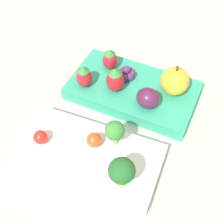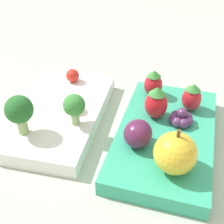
{
  "view_description": "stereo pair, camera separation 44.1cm",
  "coord_description": "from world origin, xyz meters",
  "px_view_note": "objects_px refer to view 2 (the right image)",
  "views": [
    {
      "loc": [
        -0.13,
        0.28,
        0.41
      ],
      "look_at": [
        -0.0,
        -0.0,
        0.03
      ],
      "focal_mm": 50.0,
      "sensor_mm": 36.0,
      "label": 1
    },
    {
      "loc": [
        -0.32,
        -0.1,
        0.28
      ],
      "look_at": [
        -0.0,
        -0.0,
        0.03
      ],
      "focal_mm": 50.0,
      "sensor_mm": 36.0,
      "label": 2
    }
  ],
  "objects_px": {
    "strawberry_0": "(153,83)",
    "grape_cluster": "(181,118)",
    "bento_box_savoury": "(64,113)",
    "broccoli_floret_0": "(74,106)",
    "cherry_tomato_0": "(71,104)",
    "plum": "(138,134)",
    "cherry_tomato_1": "(73,76)",
    "strawberry_2": "(192,97)",
    "bento_box_fruit": "(165,136)",
    "apple": "(175,153)",
    "broccoli_floret_1": "(19,111)",
    "strawberry_1": "(156,103)"
  },
  "relations": [
    {
      "from": "strawberry_0",
      "to": "grape_cluster",
      "type": "xyz_separation_m",
      "value": [
        -0.06,
        -0.05,
        -0.01
      ]
    },
    {
      "from": "bento_box_savoury",
      "to": "strawberry_0",
      "type": "distance_m",
      "value": 0.14
    },
    {
      "from": "broccoli_floret_0",
      "to": "cherry_tomato_0",
      "type": "distance_m",
      "value": 0.03
    },
    {
      "from": "strawberry_0",
      "to": "grape_cluster",
      "type": "distance_m",
      "value": 0.08
    },
    {
      "from": "plum",
      "to": "strawberry_0",
      "type": "bearing_deg",
      "value": 1.49
    },
    {
      "from": "broccoli_floret_0",
      "to": "plum",
      "type": "xyz_separation_m",
      "value": [
        -0.02,
        -0.09,
        -0.01
      ]
    },
    {
      "from": "cherry_tomato_1",
      "to": "strawberry_2",
      "type": "bearing_deg",
      "value": -97.03
    },
    {
      "from": "bento_box_fruit",
      "to": "grape_cluster",
      "type": "distance_m",
      "value": 0.03
    },
    {
      "from": "strawberry_0",
      "to": "grape_cluster",
      "type": "relative_size",
      "value": 1.28
    },
    {
      "from": "cherry_tomato_0",
      "to": "grape_cluster",
      "type": "xyz_separation_m",
      "value": [
        0.01,
        -0.15,
        -0.0
      ]
    },
    {
      "from": "bento_box_savoury",
      "to": "plum",
      "type": "bearing_deg",
      "value": -111.19
    },
    {
      "from": "cherry_tomato_0",
      "to": "plum",
      "type": "distance_m",
      "value": 0.11
    },
    {
      "from": "apple",
      "to": "strawberry_2",
      "type": "relative_size",
      "value": 1.36
    },
    {
      "from": "bento_box_fruit",
      "to": "cherry_tomato_0",
      "type": "xyz_separation_m",
      "value": [
        0.01,
        0.13,
        0.02
      ]
    },
    {
      "from": "bento_box_savoury",
      "to": "grape_cluster",
      "type": "relative_size",
      "value": 6.58
    },
    {
      "from": "strawberry_2",
      "to": "plum",
      "type": "relative_size",
      "value": 1.1
    },
    {
      "from": "broccoli_floret_0",
      "to": "apple",
      "type": "xyz_separation_m",
      "value": [
        -0.05,
        -0.14,
        -0.0
      ]
    },
    {
      "from": "cherry_tomato_1",
      "to": "broccoli_floret_1",
      "type": "bearing_deg",
      "value": 174.82
    },
    {
      "from": "broccoli_floret_1",
      "to": "strawberry_2",
      "type": "distance_m",
      "value": 0.23
    },
    {
      "from": "broccoli_floret_1",
      "to": "strawberry_2",
      "type": "relative_size",
      "value": 1.31
    },
    {
      "from": "broccoli_floret_0",
      "to": "broccoli_floret_1",
      "type": "height_order",
      "value": "broccoli_floret_1"
    },
    {
      "from": "bento_box_fruit",
      "to": "strawberry_2",
      "type": "bearing_deg",
      "value": -23.93
    },
    {
      "from": "cherry_tomato_0",
      "to": "cherry_tomato_1",
      "type": "relative_size",
      "value": 1.06
    },
    {
      "from": "grape_cluster",
      "to": "plum",
      "type": "bearing_deg",
      "value": 141.16
    },
    {
      "from": "cherry_tomato_0",
      "to": "apple",
      "type": "relative_size",
      "value": 0.4
    },
    {
      "from": "apple",
      "to": "strawberry_1",
      "type": "bearing_deg",
      "value": 22.27
    },
    {
      "from": "bento_box_savoury",
      "to": "grape_cluster",
      "type": "height_order",
      "value": "grape_cluster"
    },
    {
      "from": "broccoli_floret_1",
      "to": "grape_cluster",
      "type": "bearing_deg",
      "value": -68.25
    },
    {
      "from": "cherry_tomato_0",
      "to": "strawberry_1",
      "type": "xyz_separation_m",
      "value": [
        0.02,
        -0.12,
        0.01
      ]
    },
    {
      "from": "broccoli_floret_0",
      "to": "bento_box_fruit",
      "type": "bearing_deg",
      "value": -80.4
    },
    {
      "from": "bento_box_fruit",
      "to": "strawberry_2",
      "type": "xyz_separation_m",
      "value": [
        0.06,
        -0.02,
        0.03
      ]
    },
    {
      "from": "strawberry_2",
      "to": "grape_cluster",
      "type": "xyz_separation_m",
      "value": [
        -0.04,
        0.01,
        -0.01
      ]
    },
    {
      "from": "apple",
      "to": "strawberry_2",
      "type": "distance_m",
      "value": 0.12
    },
    {
      "from": "broccoli_floret_1",
      "to": "strawberry_2",
      "type": "bearing_deg",
      "value": -60.67
    },
    {
      "from": "bento_box_fruit",
      "to": "broccoli_floret_0",
      "type": "distance_m",
      "value": 0.13
    },
    {
      "from": "cherry_tomato_0",
      "to": "strawberry_2",
      "type": "distance_m",
      "value": 0.17
    },
    {
      "from": "bento_box_savoury",
      "to": "apple",
      "type": "relative_size",
      "value": 3.8
    },
    {
      "from": "strawberry_0",
      "to": "strawberry_2",
      "type": "distance_m",
      "value": 0.06
    },
    {
      "from": "bento_box_savoury",
      "to": "cherry_tomato_1",
      "type": "xyz_separation_m",
      "value": [
        0.07,
        0.01,
        0.02
      ]
    },
    {
      "from": "strawberry_1",
      "to": "broccoli_floret_0",
      "type": "bearing_deg",
      "value": 114.58
    },
    {
      "from": "strawberry_0",
      "to": "strawberry_2",
      "type": "xyz_separation_m",
      "value": [
        -0.02,
        -0.06,
        -0.0
      ]
    },
    {
      "from": "cherry_tomato_0",
      "to": "strawberry_0",
      "type": "bearing_deg",
      "value": -54.82
    },
    {
      "from": "strawberry_1",
      "to": "grape_cluster",
      "type": "relative_size",
      "value": 1.44
    },
    {
      "from": "apple",
      "to": "bento_box_fruit",
      "type": "bearing_deg",
      "value": 15.09
    },
    {
      "from": "bento_box_fruit",
      "to": "cherry_tomato_1",
      "type": "bearing_deg",
      "value": 64.07
    },
    {
      "from": "bento_box_savoury",
      "to": "cherry_tomato_1",
      "type": "bearing_deg",
      "value": 10.76
    },
    {
      "from": "bento_box_savoury",
      "to": "broccoli_floret_1",
      "type": "relative_size",
      "value": 3.96
    },
    {
      "from": "broccoli_floret_0",
      "to": "bento_box_savoury",
      "type": "bearing_deg",
      "value": 47.09
    },
    {
      "from": "bento_box_fruit",
      "to": "strawberry_0",
      "type": "distance_m",
      "value": 0.09
    },
    {
      "from": "bento_box_fruit",
      "to": "grape_cluster",
      "type": "height_order",
      "value": "grape_cluster"
    }
  ]
}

